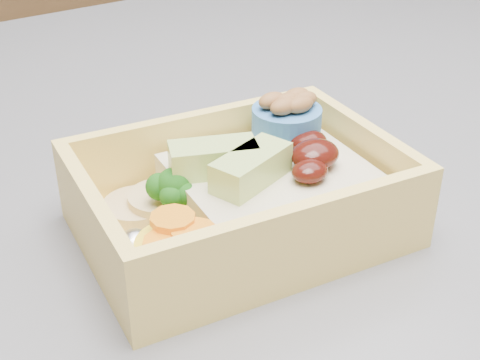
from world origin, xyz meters
TOP-DOWN VIEW (x-y plane):
  - bento_box at (-0.12, -0.19)m, footprint 0.20×0.16m

SIDE VIEW (x-z plane):
  - bento_box at x=-0.12m, z-range 0.91..0.98m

